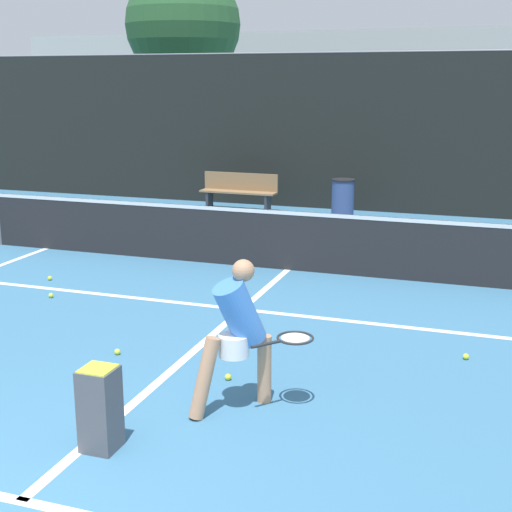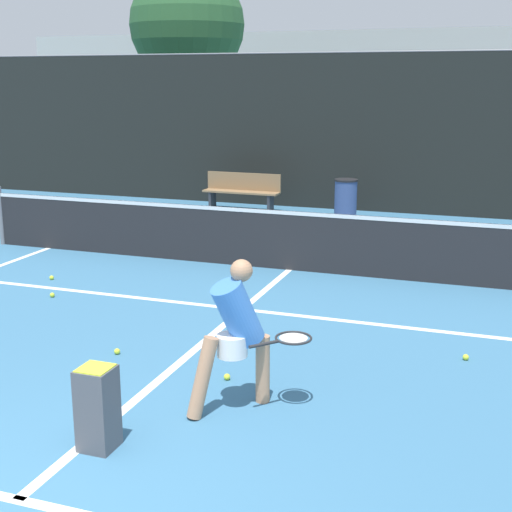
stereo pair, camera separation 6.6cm
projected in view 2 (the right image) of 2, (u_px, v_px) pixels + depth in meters
name	position (u px, v px, depth m)	size (l,w,h in m)	color
court_baseline_near	(18.00, 500.00, 5.14)	(11.00, 0.10, 0.01)	white
court_service_line	(242.00, 309.00, 9.38)	(8.25, 0.10, 0.01)	white
court_center_mark	(205.00, 341.00, 8.24)	(0.10, 6.77, 0.01)	white
net	(290.00, 239.00, 11.21)	(11.09, 0.09, 1.07)	slate
fence_back	(362.00, 133.00, 16.05)	(24.00, 0.06, 3.55)	black
player_practicing	(237.00, 330.00, 6.40)	(1.10, 0.87, 1.41)	tan
tennis_ball_scattered_0	(52.00, 295.00, 9.91)	(0.07, 0.07, 0.07)	#D1E033
tennis_ball_scattered_1	(227.00, 377.00, 7.18)	(0.07, 0.07, 0.07)	#D1E033
tennis_ball_scattered_2	(466.00, 357.00, 7.69)	(0.07, 0.07, 0.07)	#D1E033
tennis_ball_scattered_3	(52.00, 278.00, 10.77)	(0.07, 0.07, 0.07)	#D1E033
tennis_ball_scattered_4	(117.00, 351.00, 7.85)	(0.07, 0.07, 0.07)	#D1E033
ball_hopper	(97.00, 406.00, 5.78)	(0.28, 0.28, 0.71)	#4C4C51
courtside_bench	(242.00, 190.00, 16.34)	(1.80, 0.41, 0.86)	olive
trash_bin	(346.00, 199.00, 15.48)	(0.51, 0.51, 0.85)	#384C7F
parked_car	(413.00, 166.00, 19.34)	(1.83, 3.95, 1.52)	maroon
floodlight_mast	(219.00, 19.00, 23.46)	(1.10, 0.24, 7.56)	slate
tree_west	(187.00, 25.00, 22.83)	(3.69, 3.69, 6.49)	brown
building_far	(431.00, 92.00, 28.93)	(36.00, 2.40, 4.86)	#B2ADA3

